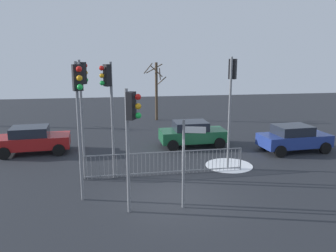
% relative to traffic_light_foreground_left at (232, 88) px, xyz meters
% --- Properties ---
extents(ground_plane, '(60.00, 60.00, 0.00)m').
position_rel_traffic_light_foreground_left_xyz_m(ground_plane, '(-3.18, -2.96, -3.79)').
color(ground_plane, '#26282D').
extents(traffic_light_foreground_left, '(0.46, 0.48, 5.19)m').
position_rel_traffic_light_foreground_left_xyz_m(traffic_light_foreground_left, '(0.00, 0.00, 0.00)').
color(traffic_light_foreground_left, slate).
rests_on(traffic_light_foreground_left, ground).
extents(traffic_light_rear_right, '(0.52, 0.42, 5.00)m').
position_rel_traffic_light_foreground_left_xyz_m(traffic_light_rear_right, '(-5.50, -0.47, -0.13)').
color(traffic_light_rear_right, slate).
rests_on(traffic_light_rear_right, ground).
extents(traffic_light_foreground_right, '(0.38, 0.54, 5.09)m').
position_rel_traffic_light_foreground_left_xyz_m(traffic_light_foreground_right, '(-6.50, -2.74, -0.07)').
color(traffic_light_foreground_right, slate).
rests_on(traffic_light_foreground_right, ground).
extents(traffic_light_rear_left, '(0.42, 0.52, 5.09)m').
position_rel_traffic_light_foreground_left_xyz_m(traffic_light_rear_left, '(-6.57, -0.26, -0.07)').
color(traffic_light_rear_left, slate).
rests_on(traffic_light_rear_left, ground).
extents(traffic_light_mid_right, '(0.52, 0.42, 4.26)m').
position_rel_traffic_light_foreground_left_xyz_m(traffic_light_mid_right, '(-4.76, -3.96, -0.67)').
color(traffic_light_mid_right, slate).
rests_on(traffic_light_mid_right, ground).
extents(direction_sign_post, '(0.77, 0.27, 3.19)m').
position_rel_traffic_light_foreground_left_xyz_m(direction_sign_post, '(-2.93, -3.86, -2.01)').
color(direction_sign_post, slate).
rests_on(direction_sign_post, ground).
extents(pedestrian_guard_railing, '(7.30, 0.24, 1.07)m').
position_rel_traffic_light_foreground_left_xyz_m(pedestrian_guard_railing, '(-3.18, -0.46, -3.23)').
color(pedestrian_guard_railing, slate).
rests_on(pedestrian_guard_railing, ground).
extents(car_blue_far, '(3.92, 2.18, 1.47)m').
position_rel_traffic_light_foreground_left_xyz_m(car_blue_far, '(4.43, 2.10, -3.02)').
color(car_blue_far, navy).
rests_on(car_blue_far, ground).
extents(car_red_near, '(3.92, 2.16, 1.47)m').
position_rel_traffic_light_foreground_left_xyz_m(car_red_near, '(-9.71, 3.97, -3.02)').
color(car_red_near, maroon).
rests_on(car_red_near, ground).
extents(car_green_trailing, '(3.84, 2.00, 1.47)m').
position_rel_traffic_light_foreground_left_xyz_m(car_green_trailing, '(-0.86, 4.02, -3.02)').
color(car_green_trailing, '#195933').
rests_on(car_green_trailing, ground).
extents(bare_tree_centre, '(1.79, 1.53, 4.60)m').
position_rel_traffic_light_foreground_left_xyz_m(bare_tree_centre, '(-1.95, 12.14, -1.26)').
color(bare_tree_centre, '#473828').
rests_on(bare_tree_centre, ground).
extents(snow_patch_kerb, '(2.27, 2.27, 0.01)m').
position_rel_traffic_light_foreground_left_xyz_m(snow_patch_kerb, '(0.12, 0.30, -3.78)').
color(snow_patch_kerb, white).
rests_on(snow_patch_kerb, ground).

